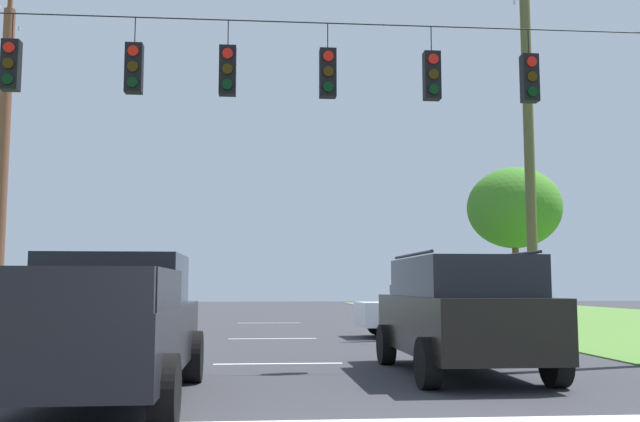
{
  "coord_description": "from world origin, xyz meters",
  "views": [
    {
      "loc": [
        -0.35,
        -5.83,
        1.52
      ],
      "look_at": [
        0.8,
        7.86,
        2.96
      ],
      "focal_mm": 39.62,
      "sensor_mm": 36.0,
      "label": 1
    }
  ],
  "objects": [
    {
      "name": "lane_dash_0",
      "position": [
        0.0,
        8.08,
        0.0
      ],
      "size": [
        2.5,
        0.15,
        0.01
      ],
      "primitive_type": "cube",
      "rotation": [
        0.0,
        0.0,
        1.57
      ],
      "color": "white",
      "rests_on": "ground"
    },
    {
      "name": "lane_dash_1",
      "position": [
        0.0,
        14.52,
        0.0
      ],
      "size": [
        2.5,
        0.15,
        0.01
      ],
      "primitive_type": "cube",
      "rotation": [
        0.0,
        0.0,
        1.57
      ],
      "color": "white",
      "rests_on": "ground"
    },
    {
      "name": "lane_dash_2",
      "position": [
        0.0,
        22.88,
        0.0
      ],
      "size": [
        2.5,
        0.15,
        0.01
      ],
      "primitive_type": "cube",
      "rotation": [
        0.0,
        0.0,
        1.57
      ],
      "color": "white",
      "rests_on": "ground"
    },
    {
      "name": "overhead_signal_span",
      "position": [
        0.04,
        7.33,
        4.15
      ],
      "size": [
        15.41,
        0.31,
        7.23
      ],
      "color": "brown",
      "rests_on": "ground"
    },
    {
      "name": "pickup_truck",
      "position": [
        -2.38,
        3.79,
        0.97
      ],
      "size": [
        2.34,
        5.43,
        1.95
      ],
      "color": "black",
      "rests_on": "ground"
    },
    {
      "name": "suv_black",
      "position": [
        3.06,
        6.12,
        1.06
      ],
      "size": [
        2.25,
        4.82,
        2.05
      ],
      "color": "black",
      "rests_on": "ground"
    },
    {
      "name": "distant_car_crossing_white",
      "position": [
        4.66,
        14.79,
        0.79
      ],
      "size": [
        4.38,
        2.17,
        1.52
      ],
      "color": "silver",
      "rests_on": "ground"
    },
    {
      "name": "distant_car_oncoming",
      "position": [
        -6.16,
        18.7,
        0.79
      ],
      "size": [
        4.46,
        2.35,
        1.52
      ],
      "color": "black",
      "rests_on": "ground"
    },
    {
      "name": "utility_pole_mid_right",
      "position": [
        7.8,
        14.8,
        5.62
      ],
      "size": [
        0.31,
        1.8,
        11.62
      ],
      "color": "brown",
      "rests_on": "ground"
    },
    {
      "name": "utility_pole_near_left",
      "position": [
        -7.93,
        15.31,
        5.01
      ],
      "size": [
        0.33,
        1.78,
        10.42
      ],
      "color": "brown",
      "rests_on": "ground"
    },
    {
      "name": "tree_roadside_right",
      "position": [
        10.23,
        22.77,
        4.73
      ],
      "size": [
        3.91,
        3.91,
        6.44
      ],
      "color": "brown",
      "rests_on": "ground"
    }
  ]
}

